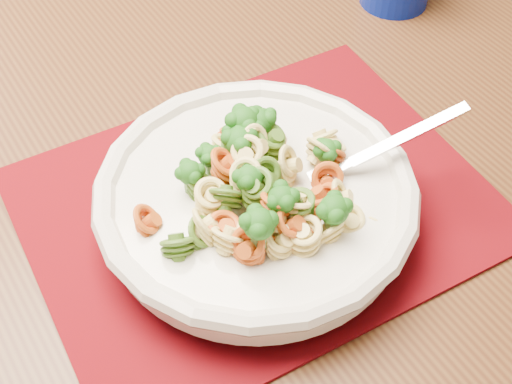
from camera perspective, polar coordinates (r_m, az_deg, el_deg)
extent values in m
cube|color=#4B2E15|center=(0.77, -2.64, 5.93)|extent=(1.74, 1.37, 0.04)
cube|color=#4B2E15|center=(1.60, 12.09, 14.34)|extent=(0.09, 0.09, 0.68)
cube|color=#4E0304|center=(0.65, 0.09, -1.01)|extent=(0.47, 0.40, 0.00)
cylinder|color=silver|center=(0.63, 0.00, -2.08)|extent=(0.12, 0.12, 0.01)
cylinder|color=silver|center=(0.62, 0.00, -0.89)|extent=(0.26, 0.26, 0.03)
torus|color=silver|center=(0.61, 0.00, 0.11)|extent=(0.28, 0.28, 0.02)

